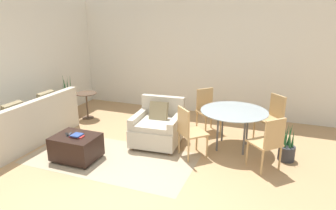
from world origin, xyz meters
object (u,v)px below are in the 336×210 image
at_px(dining_table, 234,114).
at_px(dining_chair_far_left, 207,107).
at_px(tv_remote_secondary, 67,135).
at_px(dining_chair_near_right, 269,140).
at_px(ottoman, 76,147).
at_px(tv_remote_primary, 69,135).
at_px(couch, 29,126).
at_px(armchair, 158,127).
at_px(potted_plant_small, 287,150).
at_px(book_stack, 77,136).
at_px(dining_chair_far_right, 273,115).
at_px(potted_plant, 68,107).
at_px(dining_chair_near_left, 189,129).
at_px(side_table, 87,100).

distance_m(dining_table, dining_chair_far_left, 0.93).
relative_size(tv_remote_secondary, dining_chair_near_right, 0.16).
height_order(ottoman, tv_remote_primary, tv_remote_primary).
relative_size(couch, dining_chair_near_right, 2.30).
bearing_deg(dining_chair_near_right, couch, -174.35).
bearing_deg(tv_remote_secondary, ottoman, 3.86).
relative_size(armchair, potted_plant_small, 1.40).
relative_size(couch, book_stack, 8.70).
xyz_separation_m(couch, dining_chair_far_left, (3.11, 1.74, 0.22)).
bearing_deg(dining_chair_far_right, tv_remote_secondary, -146.96).
distance_m(potted_plant, dining_chair_near_left, 3.51).
height_order(dining_table, dining_chair_far_right, dining_chair_far_right).
xyz_separation_m(armchair, dining_table, (1.37, 0.32, 0.32)).
xyz_separation_m(dining_chair_near_right, dining_chair_far_left, (-1.31, 1.31, 0.00)).
bearing_deg(couch, armchair, 17.89).
distance_m(armchair, book_stack, 1.51).
bearing_deg(side_table, tv_remote_secondary, -63.55).
bearing_deg(dining_chair_near_right, side_table, 165.61).
height_order(armchair, tv_remote_primary, armchair).
bearing_deg(potted_plant, potted_plant_small, -6.24).
relative_size(ottoman, potted_plant_small, 1.09).
bearing_deg(tv_remote_secondary, tv_remote_primary, 20.72).
xyz_separation_m(couch, book_stack, (1.41, -0.36, 0.16)).
distance_m(dining_chair_near_left, dining_chair_near_right, 1.31).
distance_m(book_stack, dining_chair_near_right, 3.11).
distance_m(ottoman, side_table, 2.14).
bearing_deg(potted_plant, book_stack, -47.89).
height_order(ottoman, dining_chair_near_left, dining_chair_near_left).
bearing_deg(dining_chair_far_left, dining_chair_far_right, 0.00).
bearing_deg(dining_chair_far_right, side_table, -176.59).
relative_size(armchair, potted_plant, 0.90).
bearing_deg(dining_chair_near_right, tv_remote_secondary, -166.28).
xyz_separation_m(tv_remote_secondary, side_table, (-0.92, 1.84, -0.00)).
bearing_deg(armchair, dining_chair_far_left, 53.67).
relative_size(tv_remote_secondary, side_table, 0.24).
height_order(ottoman, side_table, side_table).
distance_m(tv_remote_primary, dining_chair_near_left, 2.03).
height_order(armchair, dining_chair_near_left, dining_chair_near_left).
distance_m(potted_plant, potted_plant_small, 4.98).
relative_size(dining_table, dining_chair_near_left, 1.34).
bearing_deg(dining_chair_far_left, potted_plant, -175.15).
relative_size(book_stack, dining_chair_far_right, 0.26).
height_order(armchair, dining_chair_near_right, dining_chair_near_right).
bearing_deg(tv_remote_secondary, side_table, 116.45).
distance_m(dining_table, dining_chair_near_left, 0.93).
bearing_deg(potted_plant_small, dining_chair_far_left, 152.77).
bearing_deg(ottoman, dining_chair_near_left, 23.85).
xyz_separation_m(book_stack, dining_chair_far_left, (1.70, 2.10, 0.06)).
height_order(book_stack, dining_chair_far_left, dining_chair_far_left).
distance_m(side_table, potted_plant_small, 4.48).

